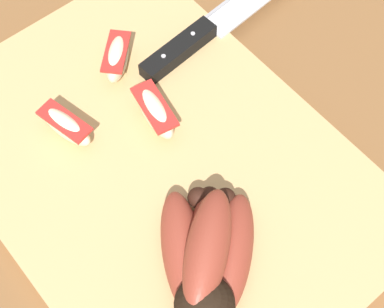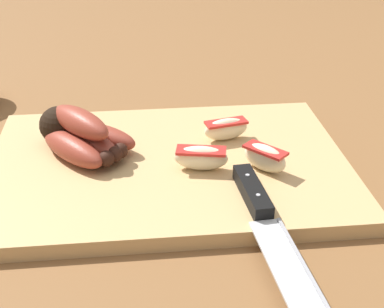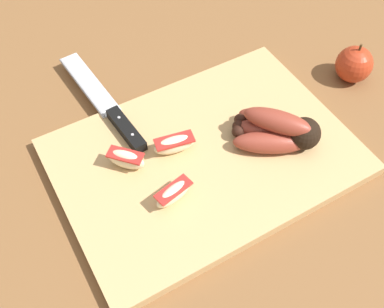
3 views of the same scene
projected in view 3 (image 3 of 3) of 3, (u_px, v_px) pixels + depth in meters
The scene contains 8 objects.
ground_plane at pixel (199, 163), 0.76m from camera, with size 6.00×6.00×0.00m, color brown.
cutting_board at pixel (206, 158), 0.76m from camera, with size 0.47×0.34×0.02m, color tan.
banana_bunch at pixel (278, 130), 0.75m from camera, with size 0.14×0.14×0.06m.
chefs_knife at pixel (112, 113), 0.79m from camera, with size 0.05×0.28×0.02m.
apple_wedge_near at pixel (174, 193), 0.68m from camera, with size 0.07×0.03×0.03m.
apple_wedge_middle at pixel (126, 159), 0.72m from camera, with size 0.06×0.06×0.04m.
apple_wedge_far at pixel (175, 144), 0.74m from camera, with size 0.07×0.04×0.03m.
whole_apple at pixel (354, 64), 0.86m from camera, with size 0.07×0.07×0.08m.
Camera 3 is at (-0.23, -0.38, 0.62)m, focal length 43.09 mm.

